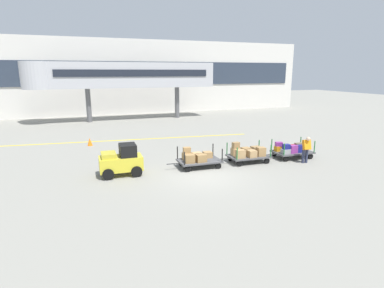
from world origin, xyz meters
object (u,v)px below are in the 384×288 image
Objects in this scene: baggage_tug at (121,161)px; baggage_cart_lead at (197,158)px; baggage_cart_middle at (248,153)px; baggage_handler at (306,148)px; baggage_cart_tail at (291,150)px; safety_cone_near at (90,142)px.

baggage_tug is 4.04m from baggage_cart_lead.
baggage_cart_middle is 3.27m from baggage_handler.
baggage_handler is (2.98, -1.30, 0.33)m from baggage_cart_middle.
baggage_handler reaches higher than baggage_cart_middle.
baggage_cart_tail is at bearing -1.51° from baggage_cart_lead.
safety_cone_near is at bearing 125.35° from baggage_cart_lead.
baggage_cart_lead is 9.09m from safety_cone_near.
baggage_tug is at bearing -80.56° from safety_cone_near.
baggage_cart_lead is at bearing 178.49° from baggage_cart_tail.
baggage_cart_middle is at bearing 178.70° from baggage_cart_tail.
baggage_tug is 10.05m from baggage_cart_tail.
baggage_cart_middle reaches higher than safety_cone_near.
baggage_cart_middle is at bearing -1.18° from baggage_tug.
baggage_cart_middle is at bearing -1.70° from baggage_cart_lead.
baggage_cart_lead is 5.48× the size of safety_cone_near.
baggage_handler is (6.09, -1.39, 0.36)m from baggage_cart_lead.
baggage_cart_lead is 1.00× the size of baggage_cart_tail.
baggage_tug reaches higher than baggage_cart_middle.
baggage_cart_lead is 1.93× the size of baggage_handler.
baggage_cart_lead is (4.04, -0.05, -0.25)m from baggage_tug.
safety_cone_near is at bearing 142.19° from baggage_handler.
baggage_tug reaches higher than baggage_cart_lead.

